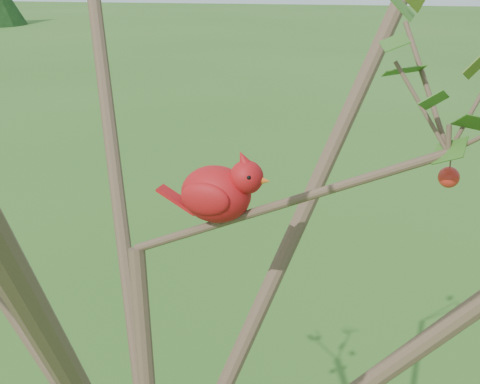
# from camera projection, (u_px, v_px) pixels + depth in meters

# --- Properties ---
(crabapple_tree) EXTENTS (2.35, 2.05, 2.95)m
(crabapple_tree) POSITION_uv_depth(u_px,v_px,m) (150.00, 193.00, 1.21)
(crabapple_tree) COLOR #483326
(crabapple_tree) RESTS_ON ground
(cardinal) EXTENTS (0.24, 0.13, 0.16)m
(cardinal) POSITION_uv_depth(u_px,v_px,m) (220.00, 192.00, 1.31)
(cardinal) COLOR #AE0E1A
(cardinal) RESTS_ON ground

